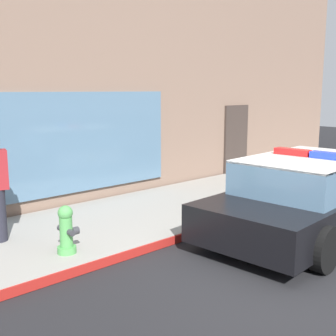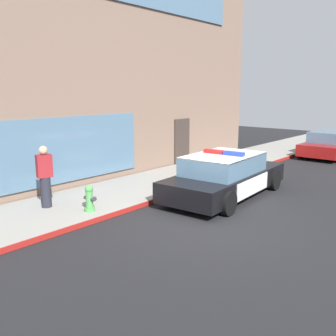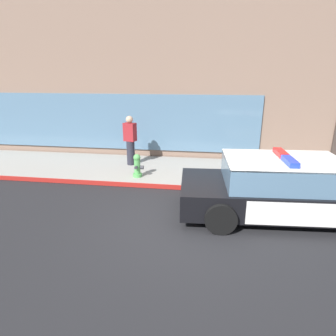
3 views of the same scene
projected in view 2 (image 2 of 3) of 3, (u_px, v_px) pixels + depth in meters
name	position (u px, v px, depth m)	size (l,w,h in m)	color
ground	(206.00, 222.00, 9.66)	(48.00, 48.00, 0.00)	black
sidewalk	(114.00, 195.00, 11.90)	(48.00, 2.90, 0.15)	gray
curb_red_paint	(147.00, 204.00, 10.96)	(28.80, 0.04, 0.14)	maroon
police_cruiser	(225.00, 176.00, 11.84)	(5.15, 2.39, 1.49)	black
fire_hydrant	(89.00, 198.00, 9.97)	(0.34, 0.39, 0.73)	#4C994C
car_down_street	(330.00, 144.00, 19.02)	(4.21, 2.09, 1.29)	maroon
pedestrian_on_sidewalk	(45.00, 177.00, 10.24)	(0.46, 0.36, 1.71)	#23232D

